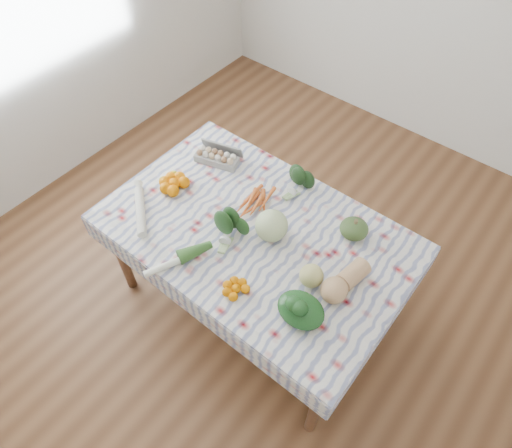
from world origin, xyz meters
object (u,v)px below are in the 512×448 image
object	(u,v)px
egg_carton	(217,158)
grapefruit	(311,276)
kabocha_squash	(354,229)
dining_table	(256,240)
butternut_squash	(345,280)
cabbage	(271,226)

from	to	relation	value
egg_carton	grapefruit	xyz separation A→B (m)	(0.94, -0.35, 0.02)
egg_carton	grapefruit	bearing A→B (deg)	-36.98
kabocha_squash	dining_table	bearing A→B (deg)	-143.99
dining_table	kabocha_squash	distance (m)	0.54
kabocha_squash	butternut_squash	distance (m)	0.34
dining_table	grapefruit	distance (m)	0.45
grapefruit	dining_table	bearing A→B (deg)	168.53
egg_carton	butternut_squash	size ratio (longest dim) A/B	0.94
cabbage	butternut_squash	xyz separation A→B (m)	(0.47, -0.03, -0.02)
dining_table	egg_carton	world-z (taller)	egg_carton
dining_table	grapefruit	bearing A→B (deg)	-11.47
dining_table	cabbage	xyz separation A→B (m)	(0.09, 0.02, 0.17)
egg_carton	grapefruit	world-z (taller)	grapefruit
dining_table	cabbage	distance (m)	0.19
cabbage	butternut_squash	world-z (taller)	cabbage
cabbage	grapefruit	distance (m)	0.35
kabocha_squash	cabbage	bearing A→B (deg)	-140.00
kabocha_squash	grapefruit	size ratio (longest dim) A/B	1.27
egg_carton	kabocha_squash	distance (m)	0.95
dining_table	butternut_squash	size ratio (longest dim) A/B	5.67
kabocha_squash	grapefruit	bearing A→B (deg)	-91.07
cabbage	grapefruit	size ratio (longest dim) A/B	1.45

